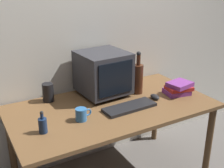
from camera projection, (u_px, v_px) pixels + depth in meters
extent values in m
cube|color=silver|center=(84.00, 29.00, 2.45)|extent=(4.00, 0.08, 2.50)
cube|color=brown|center=(112.00, 107.00, 2.25)|extent=(1.59, 0.85, 0.03)
cylinder|color=brown|center=(209.00, 143.00, 2.42)|extent=(0.06, 0.06, 0.70)
cylinder|color=brown|center=(12.00, 149.00, 2.34)|extent=(0.06, 0.06, 0.70)
cylinder|color=brown|center=(156.00, 110.00, 3.02)|extent=(0.06, 0.06, 0.70)
cube|color=#333338|center=(103.00, 92.00, 2.45)|extent=(0.30, 0.26, 0.03)
cube|color=#333338|center=(103.00, 72.00, 2.38)|extent=(0.40, 0.40, 0.34)
cube|color=black|center=(116.00, 79.00, 2.23)|extent=(0.31, 0.03, 0.27)
cube|color=black|center=(130.00, 107.00, 2.19)|extent=(0.43, 0.17, 0.02)
ellipsoid|color=black|center=(155.00, 97.00, 2.36)|extent=(0.07, 0.10, 0.04)
cylinder|color=#472314|center=(138.00, 79.00, 2.44)|extent=(0.09, 0.09, 0.25)
cylinder|color=#472314|center=(138.00, 60.00, 2.38)|extent=(0.03, 0.03, 0.09)
sphere|color=#262626|center=(139.00, 54.00, 2.36)|extent=(0.04, 0.04, 0.04)
cylinder|color=navy|center=(43.00, 126.00, 1.85)|extent=(0.06, 0.06, 0.10)
cylinder|color=navy|center=(42.00, 116.00, 1.82)|extent=(0.02, 0.02, 0.04)
sphere|color=#262626|center=(42.00, 113.00, 1.81)|extent=(0.02, 0.02, 0.02)
cube|color=#843893|center=(177.00, 92.00, 2.45)|extent=(0.22, 0.19, 0.04)
cube|color=red|center=(179.00, 88.00, 2.44)|extent=(0.24, 0.18, 0.03)
cube|color=#843893|center=(180.00, 84.00, 2.42)|extent=(0.22, 0.19, 0.04)
cylinder|color=#3370B2|center=(81.00, 115.00, 2.00)|extent=(0.08, 0.08, 0.09)
torus|color=#3370B2|center=(88.00, 112.00, 2.02)|extent=(0.06, 0.01, 0.06)
cylinder|color=black|center=(48.00, 92.00, 2.29)|extent=(0.09, 0.09, 0.15)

